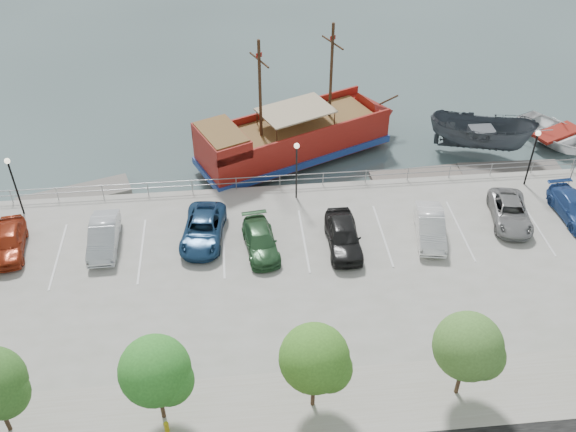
{
  "coord_description": "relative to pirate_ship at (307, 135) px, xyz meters",
  "views": [
    {
      "loc": [
        -3.95,
        -28.17,
        25.96
      ],
      "look_at": [
        -1.0,
        2.0,
        2.0
      ],
      "focal_mm": 40.0,
      "sensor_mm": 36.0,
      "label": 1
    }
  ],
  "objects": [
    {
      "name": "ground",
      "position": [
        -1.56,
        -13.18,
        -1.77
      ],
      "size": [
        160.0,
        160.0,
        0.0
      ],
      "primitive_type": "plane",
      "color": "#364748"
    },
    {
      "name": "sidewalk",
      "position": [
        -1.56,
        -23.18,
        -0.76
      ],
      "size": [
        100.0,
        4.0,
        0.05
      ],
      "primitive_type": "cube",
      "color": "gray",
      "rests_on": "land_slab"
    },
    {
      "name": "seawall_railing",
      "position": [
        -1.56,
        -5.38,
        -0.25
      ],
      "size": [
        50.0,
        0.06,
        1.0
      ],
      "color": "gray",
      "rests_on": "land_slab"
    },
    {
      "name": "pirate_ship",
      "position": [
        0.0,
        0.0,
        0.0
      ],
      "size": [
        16.91,
        10.8,
        10.59
      ],
      "rotation": [
        0.0,
        0.0,
        0.42
      ],
      "color": "maroon",
      "rests_on": "ground"
    },
    {
      "name": "patrol_boat",
      "position": [
        13.13,
        -1.08,
        -0.26
      ],
      "size": [
        8.37,
        5.56,
        3.03
      ],
      "primitive_type": "imported",
      "rotation": [
        0.0,
        0.0,
        1.2
      ],
      "color": "#3D444B",
      "rests_on": "ground"
    },
    {
      "name": "speedboat",
      "position": [
        19.6,
        -0.39,
        -1.08
      ],
      "size": [
        7.18,
        8.12,
        1.39
      ],
      "primitive_type": "imported",
      "rotation": [
        0.0,
        0.0,
        0.43
      ],
      "color": "white",
      "rests_on": "ground"
    },
    {
      "name": "dock_west",
      "position": [
        -16.93,
        -3.98,
        -1.55
      ],
      "size": [
        8.02,
        4.4,
        0.44
      ],
      "primitive_type": "cube",
      "rotation": [
        0.0,
        0.0,
        0.3
      ],
      "color": "slate",
      "rests_on": "ground"
    },
    {
      "name": "dock_mid",
      "position": [
        7.58,
        -3.98,
        -1.58
      ],
      "size": [
        6.78,
        2.33,
        0.38
      ],
      "primitive_type": "cube",
      "rotation": [
        0.0,
        0.0,
        0.06
      ],
      "color": "slate",
      "rests_on": "ground"
    },
    {
      "name": "dock_east",
      "position": [
        14.65,
        -3.98,
        -1.56
      ],
      "size": [
        7.57,
        2.36,
        0.43
      ],
      "primitive_type": "cube",
      "rotation": [
        0.0,
        0.0,
        -0.03
      ],
      "color": "#68625C",
      "rests_on": "ground"
    },
    {
      "name": "fire_hydrant",
      "position": [
        -9.37,
        -23.98,
        -0.39
      ],
      "size": [
        0.24,
        0.24,
        0.7
      ],
      "rotation": [
        0.0,
        0.0,
        -0.37
      ],
      "color": "gold",
      "rests_on": "sidewalk"
    },
    {
      "name": "lamp_post_left",
      "position": [
        -19.56,
        -6.68,
        2.17
      ],
      "size": [
        0.36,
        0.36,
        4.28
      ],
      "color": "black",
      "rests_on": "land_slab"
    },
    {
      "name": "lamp_post_mid",
      "position": [
        -1.56,
        -6.68,
        2.17
      ],
      "size": [
        0.36,
        0.36,
        4.28
      ],
      "color": "black",
      "rests_on": "land_slab"
    },
    {
      "name": "lamp_post_right",
      "position": [
        14.44,
        -6.68,
        2.17
      ],
      "size": [
        0.36,
        0.36,
        4.28
      ],
      "color": "black",
      "rests_on": "land_slab"
    },
    {
      "name": "tree_c",
      "position": [
        -9.41,
        -23.26,
        2.52
      ],
      "size": [
        3.3,
        3.2,
        5.0
      ],
      "color": "#473321",
      "rests_on": "sidewalk"
    },
    {
      "name": "tree_d",
      "position": [
        -2.41,
        -23.26,
        2.52
      ],
      "size": [
        3.3,
        3.2,
        5.0
      ],
      "color": "#473321",
      "rests_on": "sidewalk"
    },
    {
      "name": "tree_e",
      "position": [
        4.59,
        -23.26,
        2.52
      ],
      "size": [
        3.3,
        3.2,
        5.0
      ],
      "color": "#473321",
      "rests_on": "sidewalk"
    },
    {
      "name": "parked_car_a",
      "position": [
        -19.47,
        -10.45,
        -0.01
      ],
      "size": [
        2.38,
        4.7,
        1.54
      ],
      "primitive_type": "imported",
      "rotation": [
        0.0,
        0.0,
        0.13
      ],
      "color": "#9C2F15",
      "rests_on": "land_slab"
    },
    {
      "name": "parked_car_b",
      "position": [
        -13.81,
        -10.52,
        -0.01
      ],
      "size": [
        1.71,
        4.67,
        1.53
      ],
      "primitive_type": "imported",
      "rotation": [
        0.0,
        0.0,
        0.02
      ],
      "color": "silver",
      "rests_on": "land_slab"
    },
    {
      "name": "parked_car_c",
      "position": [
        -7.77,
        -10.41,
        -0.04
      ],
      "size": [
        3.1,
        5.52,
        1.46
      ],
      "primitive_type": "imported",
      "rotation": [
        0.0,
        0.0,
        -0.13
      ],
      "color": "navy",
      "rests_on": "land_slab"
    },
    {
      "name": "parked_car_d",
      "position": [
        -4.3,
        -11.77,
        -0.11
      ],
      "size": [
        2.39,
        4.75,
        1.32
      ],
      "primitive_type": "imported",
      "rotation": [
        0.0,
        0.0,
        0.12
      ],
      "color": "#2E5B34",
      "rests_on": "land_slab"
    },
    {
      "name": "parked_car_e",
      "position": [
        0.75,
        -11.95,
        0.06
      ],
      "size": [
        2.04,
        4.91,
        1.66
      ],
      "primitive_type": "imported",
      "rotation": [
        0.0,
        0.0,
        -0.02
      ],
      "color": "black",
      "rests_on": "land_slab"
    },
    {
      "name": "parked_car_f",
      "position": [
        6.28,
        -11.59,
        -0.01
      ],
      "size": [
        2.38,
        4.85,
        1.53
      ],
      "primitive_type": "imported",
      "rotation": [
        0.0,
        0.0,
        -0.17
      ],
      "color": "white",
      "rests_on": "land_slab"
    },
    {
      "name": "parked_car_g",
      "position": [
        11.83,
        -10.55,
        -0.09
      ],
      "size": [
        3.13,
        5.23,
        1.36
      ],
      "primitive_type": "imported",
      "rotation": [
        0.0,
        0.0,
        -0.19
      ],
      "color": "gray",
      "rests_on": "land_slab"
    },
    {
      "name": "parked_car_h",
      "position": [
        16.12,
        -10.5,
        -0.08
      ],
      "size": [
        2.21,
        4.9,
        1.39
      ],
      "primitive_type": "imported",
      "rotation": [
        0.0,
        0.0,
        0.05
      ],
      "color": "#274A8F",
      "rests_on": "land_slab"
    }
  ]
}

